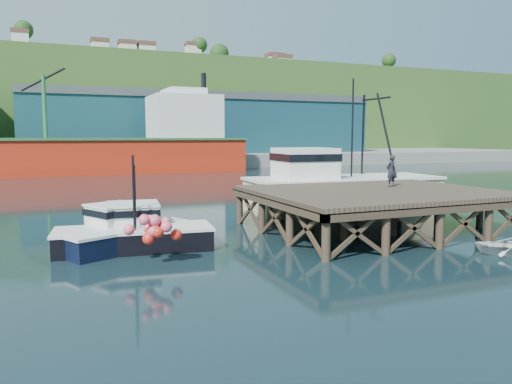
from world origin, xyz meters
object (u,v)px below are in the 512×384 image
boat_navy (124,231)px  trawler (340,184)px  boat_black (134,232)px  dockworker (391,171)px

boat_navy → trawler: (14.76, 5.88, 1.03)m
boat_black → trawler: bearing=30.5°
boat_black → trawler: size_ratio=0.53×
boat_navy → dockworker: size_ratio=3.58×
trawler → dockworker: size_ratio=7.54×
boat_navy → trawler: 15.92m
boat_black → trawler: 15.71m
trawler → dockworker: (-0.47, -5.81, 1.22)m
trawler → dockworker: bearing=-91.7°
boat_navy → dockworker: dockworker is taller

